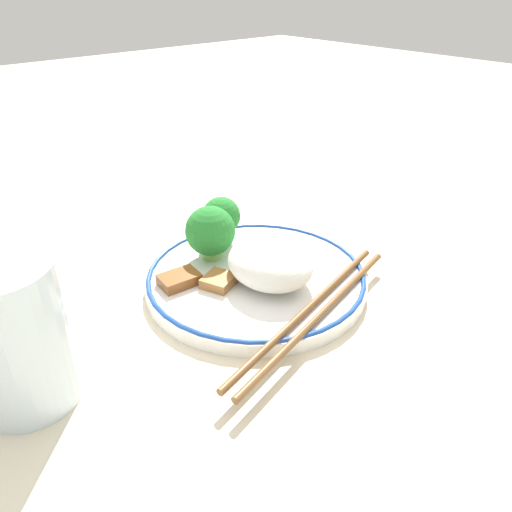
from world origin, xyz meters
TOP-DOWN VIEW (x-y plane):
  - ground_plane at (0.00, 0.00)m, footprint 3.00×3.00m
  - plate at (0.00, 0.00)m, footprint 0.22×0.22m
  - rice_mound at (-0.02, 0.00)m, footprint 0.09×0.07m
  - broccoli_back_left at (0.07, -0.02)m, footprint 0.04×0.04m
  - broccoli_back_center at (0.05, 0.01)m, footprint 0.05×0.05m
  - meat_near_front at (0.03, 0.07)m, footprint 0.03×0.04m
  - meat_near_left at (0.02, -0.05)m, footprint 0.04×0.04m
  - meat_near_right at (-0.01, -0.03)m, footprint 0.03×0.03m
  - meat_near_back at (0.01, 0.04)m, footprint 0.04×0.04m
  - chopsticks at (-0.08, 0.01)m, footprint 0.07×0.24m
  - drinking_glass at (0.00, 0.22)m, footprint 0.07×0.07m

SIDE VIEW (x-z plane):
  - ground_plane at x=0.00m, z-range 0.00..0.00m
  - plate at x=0.00m, z-range 0.00..0.02m
  - chopsticks at x=-0.08m, z-range 0.01..0.02m
  - meat_near_left at x=0.02m, z-range 0.01..0.02m
  - meat_near_back at x=0.01m, z-range 0.01..0.02m
  - meat_near_front at x=0.03m, z-range 0.01..0.02m
  - meat_near_right at x=-0.01m, z-range 0.01..0.02m
  - rice_mound at x=-0.02m, z-range 0.01..0.06m
  - broccoli_back_left at x=0.07m, z-range 0.02..0.07m
  - broccoli_back_center at x=0.05m, z-range 0.02..0.07m
  - drinking_glass at x=0.00m, z-range 0.00..0.11m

